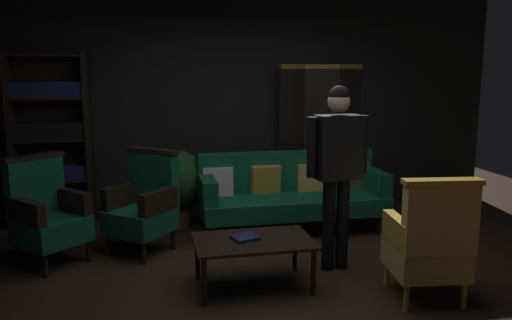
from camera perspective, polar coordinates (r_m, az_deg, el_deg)
name	(u,v)px	position (r m, az deg, el deg)	size (l,w,h in m)	color
ground_plane	(275,282)	(4.65, 2.10, -13.33)	(10.00, 10.00, 0.00)	#331E11
back_wall	(229,104)	(6.69, -2.96, 6.24)	(7.20, 0.10, 2.80)	black
folding_screen	(321,134)	(6.89, 7.24, 2.83)	(1.26, 0.32, 1.90)	black
bookshelf	(51,136)	(6.48, -21.71, 2.47)	(0.90, 0.32, 2.05)	black
velvet_couch	(291,190)	(5.98, 3.85, -3.38)	(2.12, 0.78, 0.88)	black
coffee_table	(253,245)	(4.43, -0.31, -9.36)	(1.00, 0.64, 0.42)	black
armchair_gilt_accent	(430,243)	(4.36, 18.64, -8.65)	(0.65, 0.65, 1.04)	#B78E33
armchair_wing_left	(144,204)	(5.36, -12.28, -4.82)	(0.81, 0.81, 1.04)	black
armchair_wing_right	(47,213)	(5.32, -22.14, -5.48)	(0.82, 0.82, 1.04)	black
standing_figure	(337,161)	(4.72, 8.96, -0.09)	(0.59, 0.25, 1.70)	black
potted_plant	(178,183)	(6.09, -8.67, -2.53)	(0.62, 0.62, 0.92)	brown
book_navy_cloth	(245,238)	(4.42, -1.22, -8.57)	(0.21, 0.19, 0.03)	navy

